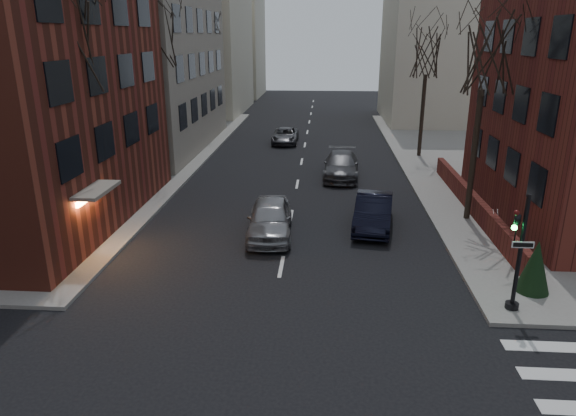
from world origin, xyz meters
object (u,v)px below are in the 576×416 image
Objects in this scene: tree_right_b at (427,53)px; tree_left_c at (208,44)px; traffic_signal at (517,260)px; parked_sedan at (373,212)px; car_lane_far at (285,136)px; tree_left_b at (157,33)px; tree_right_a at (486,54)px; evergreen_shrub at (535,266)px; streetlamp_near at (152,120)px; car_lane_silver at (270,218)px; tree_left_a at (64,44)px; car_lane_gray at (341,165)px; streetlamp_far at (221,86)px; sandwich_board at (494,221)px.

tree_left_c is at bearing 155.56° from tree_right_b.
parked_sedan is (-3.89, 7.72, -1.11)m from traffic_signal.
tree_right_b is 2.00× the size of car_lane_far.
parked_sedan is at bearing -73.67° from car_lane_far.
tree_left_b is 19.35m from tree_right_a.
tree_right_a is at bearing -90.00° from tree_right_b.
evergreen_shrub is at bearing -67.42° from car_lane_far.
streetlamp_near is (-16.14, 13.01, 2.33)m from traffic_signal.
tree_left_c reaches higher than traffic_signal.
tree_left_c is 26.91m from car_lane_silver.
tree_right_a is at bearing -60.36° from car_lane_far.
tree_left_a is 0.95× the size of tree_left_b.
streetlamp_near is at bearing -113.66° from car_lane_far.
tree_left_c is 19.64m from car_lane_gray.
streetlamp_far is at bearing 88.77° from tree_left_a.
car_lane_gray is 5.36× the size of sandwich_board.
tree_right_b reaches higher than streetlamp_near.
parked_sedan is 1.06× the size of car_lane_far.
parked_sedan is at bearing -170.93° from sandwich_board.
traffic_signal is 17.69m from car_lane_gray.
sandwich_board is at bearing -52.18° from car_lane_gray.
parked_sedan is (-4.76, -15.29, -6.79)m from tree_right_b.
sandwich_board is (11.25, -20.49, 0.02)m from car_lane_far.
car_lane_silver is at bearing -160.60° from sandwich_board.
evergreen_shrub is (-0.41, -5.86, 0.46)m from sandwich_board.
tree_left_c is 4.33m from streetlamp_far.
tree_right_a is 14.01m from tree_right_b.
streetlamp_near reaches higher than car_lane_silver.
tree_right_a is 12.28m from car_lane_silver.
tree_right_a is at bearing 84.53° from traffic_signal.
tree_left_a is 2.07× the size of car_lane_silver.
streetlamp_far is at bearing 90.00° from streetlamp_near.
tree_left_a is at bearing -91.23° from streetlamp_far.
sandwich_board is at bearing 6.72° from tree_left_a.
car_lane_gray is 11.84m from sandwich_board.
parked_sedan is at bearing -164.87° from tree_right_a.
tree_left_b is 14.03m from tree_left_c.
car_lane_far is (7.09, 22.65, -7.83)m from tree_left_a.
streetlamp_far reaches higher than evergreen_shrub.
tree_right_b is at bearing 80.62° from parked_sedan.
car_lane_far is at bearing -25.32° from tree_left_c.
tree_left_a is at bearing -90.00° from tree_left_b.
car_lane_far is (6.49, -5.35, -3.60)m from streetlamp_far.
tree_left_c reaches higher than evergreen_shrub.
streetlamp_far is (0.60, 16.00, -4.68)m from tree_left_b.
tree_right_b is at bearing 107.47° from sandwich_board.
tree_left_c reaches higher than streetlamp_far.
streetlamp_near is at bearing 164.56° from parked_sedan.
car_lane_gray is at bearing 105.93° from parked_sedan.
car_lane_far is at bearing 72.62° from tree_left_a.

